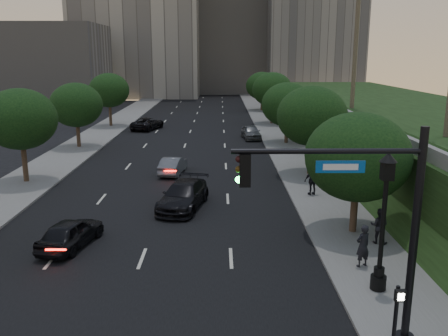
{
  "coord_description": "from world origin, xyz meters",
  "views": [
    {
      "loc": [
        3.51,
        -14.75,
        8.95
      ],
      "look_at": [
        3.71,
        7.48,
        3.6
      ],
      "focal_mm": 38.0,
      "sensor_mm": 36.0,
      "label": 1
    }
  ],
  "objects_px": {
    "sedan_mid_left": "(173,165)",
    "pedestrian_a": "(363,246)",
    "street_lamp": "(383,228)",
    "pedestrian_c": "(313,180)",
    "traffic_signal_mast": "(377,239)",
    "sedan_far_left": "(148,124)",
    "sedan_near_left": "(71,233)",
    "pedestrian_b": "(379,226)",
    "sedan_near_right": "(183,195)",
    "sedan_far_right": "(251,132)"
  },
  "relations": [
    {
      "from": "traffic_signal_mast",
      "to": "sedan_near_right",
      "type": "bearing_deg",
      "value": 115.91
    },
    {
      "from": "sedan_mid_left",
      "to": "pedestrian_b",
      "type": "height_order",
      "value": "pedestrian_b"
    },
    {
      "from": "traffic_signal_mast",
      "to": "sedan_far_left",
      "type": "xyz_separation_m",
      "value": [
        -13.42,
        44.37,
        -2.93
      ]
    },
    {
      "from": "sedan_near_right",
      "to": "sedan_far_left",
      "type": "bearing_deg",
      "value": 114.42
    },
    {
      "from": "street_lamp",
      "to": "pedestrian_c",
      "type": "distance_m",
      "value": 12.68
    },
    {
      "from": "traffic_signal_mast",
      "to": "sedan_near_left",
      "type": "distance_m",
      "value": 14.59
    },
    {
      "from": "pedestrian_b",
      "to": "street_lamp",
      "type": "bearing_deg",
      "value": 95.29
    },
    {
      "from": "sedan_far_right",
      "to": "pedestrian_b",
      "type": "xyz_separation_m",
      "value": [
        4.2,
        -29.53,
        0.26
      ]
    },
    {
      "from": "sedan_mid_left",
      "to": "pedestrian_b",
      "type": "xyz_separation_m",
      "value": [
        11.15,
        -14.16,
        0.35
      ]
    },
    {
      "from": "street_lamp",
      "to": "pedestrian_a",
      "type": "xyz_separation_m",
      "value": [
        -0.04,
        2.01,
        -1.55
      ]
    },
    {
      "from": "pedestrian_a",
      "to": "pedestrian_b",
      "type": "distance_m",
      "value": 2.98
    },
    {
      "from": "street_lamp",
      "to": "sedan_far_left",
      "type": "height_order",
      "value": "street_lamp"
    },
    {
      "from": "traffic_signal_mast",
      "to": "sedan_near_right",
      "type": "relative_size",
      "value": 1.3
    },
    {
      "from": "sedan_mid_left",
      "to": "pedestrian_a",
      "type": "height_order",
      "value": "pedestrian_a"
    },
    {
      "from": "sedan_far_left",
      "to": "pedestrian_c",
      "type": "xyz_separation_m",
      "value": [
        14.73,
        -28.19,
        0.37
      ]
    },
    {
      "from": "sedan_mid_left",
      "to": "pedestrian_a",
      "type": "relative_size",
      "value": 2.19
    },
    {
      "from": "traffic_signal_mast",
      "to": "pedestrian_b",
      "type": "distance_m",
      "value": 9.07
    },
    {
      "from": "street_lamp",
      "to": "sedan_far_right",
      "type": "xyz_separation_m",
      "value": [
        -2.71,
        34.09,
        -1.88
      ]
    },
    {
      "from": "sedan_far_right",
      "to": "pedestrian_c",
      "type": "xyz_separation_m",
      "value": [
        2.57,
        -21.51,
        0.36
      ]
    },
    {
      "from": "sedan_near_left",
      "to": "pedestrian_b",
      "type": "distance_m",
      "value": 14.66
    },
    {
      "from": "sedan_near_left",
      "to": "pedestrian_a",
      "type": "relative_size",
      "value": 2.23
    },
    {
      "from": "street_lamp",
      "to": "pedestrian_a",
      "type": "relative_size",
      "value": 3.02
    },
    {
      "from": "sedan_near_left",
      "to": "traffic_signal_mast",
      "type": "bearing_deg",
      "value": 158.54
    },
    {
      "from": "sedan_near_left",
      "to": "sedan_mid_left",
      "type": "height_order",
      "value": "sedan_near_left"
    },
    {
      "from": "pedestrian_c",
      "to": "sedan_far_left",
      "type": "bearing_deg",
      "value": -78.61
    },
    {
      "from": "street_lamp",
      "to": "sedan_far_right",
      "type": "height_order",
      "value": "street_lamp"
    },
    {
      "from": "sedan_near_right",
      "to": "sedan_far_right",
      "type": "relative_size",
      "value": 1.21
    },
    {
      "from": "sedan_mid_left",
      "to": "sedan_far_left",
      "type": "relative_size",
      "value": 0.76
    },
    {
      "from": "traffic_signal_mast",
      "to": "sedan_near_left",
      "type": "xyz_separation_m",
      "value": [
        -11.71,
        8.18,
        -2.97
      ]
    },
    {
      "from": "sedan_near_right",
      "to": "sedan_far_right",
      "type": "xyz_separation_m",
      "value": [
        5.54,
        23.7,
        -0.02
      ]
    },
    {
      "from": "sedan_near_right",
      "to": "sedan_near_left",
      "type": "bearing_deg",
      "value": -118.06
    },
    {
      "from": "street_lamp",
      "to": "sedan_mid_left",
      "type": "bearing_deg",
      "value": 117.28
    },
    {
      "from": "pedestrian_a",
      "to": "pedestrian_c",
      "type": "height_order",
      "value": "pedestrian_c"
    },
    {
      "from": "sedan_mid_left",
      "to": "pedestrian_b",
      "type": "bearing_deg",
      "value": 136.67
    },
    {
      "from": "sedan_far_left",
      "to": "pedestrian_c",
      "type": "relative_size",
      "value": 2.76
    },
    {
      "from": "sedan_mid_left",
      "to": "sedan_far_right",
      "type": "xyz_separation_m",
      "value": [
        6.95,
        15.37,
        0.08
      ]
    },
    {
      "from": "sedan_near_right",
      "to": "pedestrian_a",
      "type": "relative_size",
      "value": 2.88
    },
    {
      "from": "street_lamp",
      "to": "sedan_far_left",
      "type": "xyz_separation_m",
      "value": [
        -14.87,
        40.78,
        -1.89
      ]
    },
    {
      "from": "street_lamp",
      "to": "pedestrian_c",
      "type": "height_order",
      "value": "street_lamp"
    },
    {
      "from": "traffic_signal_mast",
      "to": "pedestrian_c",
      "type": "height_order",
      "value": "traffic_signal_mast"
    },
    {
      "from": "street_lamp",
      "to": "sedan_far_right",
      "type": "bearing_deg",
      "value": 94.54
    },
    {
      "from": "sedan_far_left",
      "to": "traffic_signal_mast",
      "type": "bearing_deg",
      "value": 124.08
    },
    {
      "from": "traffic_signal_mast",
      "to": "sedan_far_left",
      "type": "height_order",
      "value": "traffic_signal_mast"
    },
    {
      "from": "sedan_far_left",
      "to": "sedan_near_right",
      "type": "bearing_deg",
      "value": 119.55
    },
    {
      "from": "sedan_near_left",
      "to": "pedestrian_c",
      "type": "height_order",
      "value": "pedestrian_c"
    },
    {
      "from": "sedan_near_left",
      "to": "pedestrian_c",
      "type": "xyz_separation_m",
      "value": [
        13.03,
        8.01,
        0.41
      ]
    },
    {
      "from": "traffic_signal_mast",
      "to": "pedestrian_a",
      "type": "relative_size",
      "value": 3.76
    },
    {
      "from": "traffic_signal_mast",
      "to": "street_lamp",
      "type": "relative_size",
      "value": 1.25
    },
    {
      "from": "pedestrian_b",
      "to": "pedestrian_c",
      "type": "xyz_separation_m",
      "value": [
        -1.63,
        8.02,
        0.1
      ]
    },
    {
      "from": "sedan_mid_left",
      "to": "sedan_far_right",
      "type": "distance_m",
      "value": 16.86
    }
  ]
}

